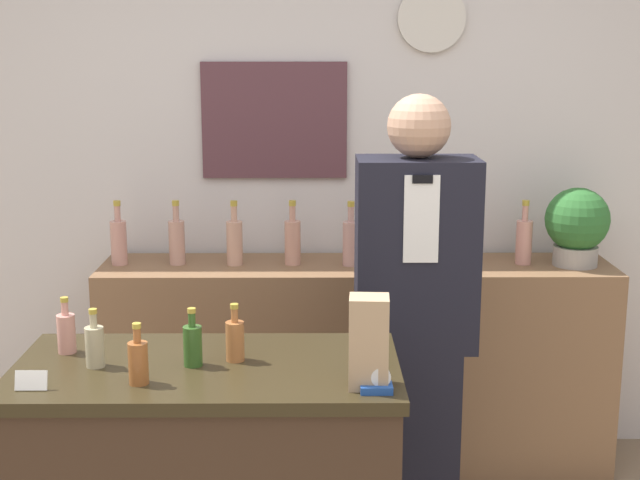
{
  "coord_description": "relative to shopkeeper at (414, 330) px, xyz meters",
  "views": [
    {
      "loc": [
        0.03,
        -2.07,
        1.88
      ],
      "look_at": [
        0.06,
        1.1,
        1.19
      ],
      "focal_mm": 50.0,
      "sensor_mm": 36.0,
      "label": 1
    }
  ],
  "objects": [
    {
      "name": "shelf_bottle_1",
      "position": [
        -0.97,
        0.67,
        0.19
      ],
      "size": [
        0.07,
        0.07,
        0.28
      ],
      "color": "tan",
      "rests_on": "back_shelf"
    },
    {
      "name": "tape_dispenser",
      "position": [
        -0.19,
        -0.8,
        0.11
      ],
      "size": [
        0.09,
        0.06,
        0.07
      ],
      "color": "#1E4799",
      "rests_on": "display_counter"
    },
    {
      "name": "shelf_bottle_3",
      "position": [
        -0.46,
        0.66,
        0.19
      ],
      "size": [
        0.07,
        0.07,
        0.28
      ],
      "color": "tan",
      "rests_on": "back_shelf"
    },
    {
      "name": "shelf_bottle_2",
      "position": [
        -0.72,
        0.66,
        0.19
      ],
      "size": [
        0.07,
        0.07,
        0.28
      ],
      "color": "tan",
      "rests_on": "back_shelf"
    },
    {
      "name": "potted_plant",
      "position": [
        0.77,
        0.63,
        0.27
      ],
      "size": [
        0.28,
        0.28,
        0.34
      ],
      "color": "#9E998E",
      "rests_on": "back_shelf"
    },
    {
      "name": "back_wall",
      "position": [
        -0.4,
        0.94,
        0.5
      ],
      "size": [
        5.2,
        0.09,
        2.7
      ],
      "color": "silver",
      "rests_on": "ground_plane"
    },
    {
      "name": "counter_bottle_2",
      "position": [
        -0.87,
        -0.74,
        0.15
      ],
      "size": [
        0.06,
        0.06,
        0.18
      ],
      "color": "#955427",
      "rests_on": "display_counter"
    },
    {
      "name": "counter_bottle_0",
      "position": [
        -1.14,
        -0.47,
        0.15
      ],
      "size": [
        0.06,
        0.06,
        0.18
      ],
      "color": "tan",
      "rests_on": "display_counter"
    },
    {
      "name": "paper_bag",
      "position": [
        -0.22,
        -0.76,
        0.21
      ],
      "size": [
        0.12,
        0.1,
        0.26
      ],
      "color": "tan",
      "rests_on": "display_counter"
    },
    {
      "name": "shopkeeper",
      "position": [
        0.0,
        0.0,
        0.0
      ],
      "size": [
        0.43,
        0.27,
        1.72
      ],
      "color": "black",
      "rests_on": "ground_plane"
    },
    {
      "name": "shelf_bottle_4",
      "position": [
        -0.21,
        0.64,
        0.19
      ],
      "size": [
        0.07,
        0.07,
        0.28
      ],
      "color": "tan",
      "rests_on": "back_shelf"
    },
    {
      "name": "shelf_bottle_6",
      "position": [
        0.3,
        0.66,
        0.19
      ],
      "size": [
        0.07,
        0.07,
        0.28
      ],
      "color": "tan",
      "rests_on": "back_shelf"
    },
    {
      "name": "shelf_bottle_0",
      "position": [
        -1.22,
        0.67,
        0.19
      ],
      "size": [
        0.07,
        0.07,
        0.28
      ],
      "color": "tan",
      "rests_on": "back_shelf"
    },
    {
      "name": "counter_bottle_3",
      "position": [
        -0.73,
        -0.59,
        0.15
      ],
      "size": [
        0.06,
        0.06,
        0.18
      ],
      "color": "#2F5720",
      "rests_on": "display_counter"
    },
    {
      "name": "shelf_bottle_7",
      "position": [
        0.55,
        0.66,
        0.19
      ],
      "size": [
        0.07,
        0.07,
        0.28
      ],
      "color": "tan",
      "rests_on": "back_shelf"
    },
    {
      "name": "counter_bottle_1",
      "position": [
        -1.03,
        -0.6,
        0.15
      ],
      "size": [
        0.06,
        0.06,
        0.18
      ],
      "color": "tan",
      "rests_on": "display_counter"
    },
    {
      "name": "price_card_left",
      "position": [
        -1.16,
        -0.78,
        0.11
      ],
      "size": [
        0.09,
        0.02,
        0.06
      ],
      "color": "white",
      "rests_on": "display_counter"
    },
    {
      "name": "shelf_bottle_5",
      "position": [
        0.04,
        0.66,
        0.19
      ],
      "size": [
        0.07,
        0.07,
        0.28
      ],
      "color": "tan",
      "rests_on": "back_shelf"
    },
    {
      "name": "counter_bottle_4",
      "position": [
        -0.61,
        -0.55,
        0.15
      ],
      "size": [
        0.06,
        0.06,
        0.18
      ],
      "color": "#A76434",
      "rests_on": "display_counter"
    },
    {
      "name": "back_shelf",
      "position": [
        -0.18,
        0.65,
        -0.39
      ],
      "size": [
        2.24,
        0.45,
        0.95
      ],
      "color": "brown",
      "rests_on": "ground_plane"
    }
  ]
}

